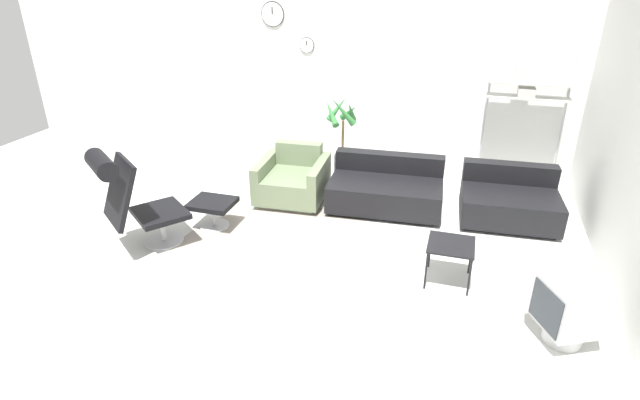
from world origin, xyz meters
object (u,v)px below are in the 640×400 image
Objects in this scene: couch_low at (386,190)px; shelf_unit at (527,88)px; armchair_red at (293,181)px; potted_plant at (342,137)px; lounge_chair at (129,193)px; couch_second at (509,202)px; side_table at (451,248)px; ottoman at (213,207)px; crt_television at (568,310)px.

shelf_unit is at bearing -144.96° from couch_low.
armchair_red is 3.38m from shelf_unit.
potted_plant is at bearing -172.61° from shelf_unit.
lounge_chair is at bearing 33.75° from couch_low.
potted_plant is 0.66× the size of shelf_unit.
potted_plant is at bearing -24.13° from couch_second.
side_table is at bearing -104.36° from shelf_unit.
potted_plant reaches higher than ottoman.
couch_second is (2.77, 0.18, -0.02)m from armchair_red.
lounge_chair is 5.22m from shelf_unit.
potted_plant is at bearing 63.52° from ottoman.
potted_plant is (1.62, 2.85, -0.12)m from lounge_chair.
armchair_red is at bearing -110.31° from potted_plant.
lounge_chair is at bearing -127.66° from ottoman.
crt_television is (0.99, -0.63, -0.07)m from side_table.
ottoman is 1.23m from armchair_red.
crt_television is (4.36, -0.26, -0.38)m from lounge_chair.
armchair_red is at bearing 57.80° from ottoman.
armchair_red is 0.78× the size of potted_plant.
lounge_chair is 3.28m from potted_plant.
ottoman is at bearing 16.15° from couch_second.
couch_low is at bearing 14.31° from crt_television.
couch_low is 1.22× the size of potted_plant.
ottoman is at bearing 172.54° from side_table.
potted_plant reaches higher than couch_second.
couch_low is at bearing 31.06° from ottoman.
potted_plant is at bearing -52.32° from couch_low.
armchair_red is 1.19m from potted_plant.
potted_plant reaches higher than lounge_chair.
lounge_chair reaches higher than armchair_red.
side_table is (2.80, -0.37, 0.13)m from ottoman.
shelf_unit is (0.72, 2.80, 1.01)m from side_table.
ottoman is 2.22m from couch_low.
crt_television is at bearing -85.39° from shelf_unit.
crt_television is at bearing 96.02° from couch_second.
lounge_chair reaches higher than side_table.
potted_plant is at bearing -113.77° from armchair_red.
crt_television is at bearing 128.01° from couch_low.
shelf_unit is at bearing -98.05° from couch_second.
couch_second is at bearing -179.71° from armchair_red.
couch_low is (1.90, 1.15, -0.02)m from ottoman.
side_table is at bearing 43.83° from lounge_chair.
lounge_chair is 1.23× the size of armchair_red.
couch_low reaches higher than crt_television.
shelf_unit is at bearing 34.67° from ottoman.
lounge_chair is 2.20m from armchair_red.
side_table is 0.37× the size of potted_plant.
lounge_chair is 0.96× the size of potted_plant.
crt_television is (3.14, -2.04, 0.06)m from armchair_red.
armchair_red reaches higher than crt_television.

